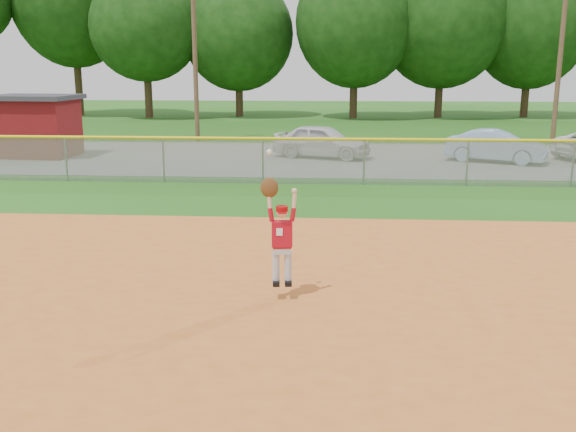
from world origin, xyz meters
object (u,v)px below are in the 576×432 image
(utility_shed, at_px, (36,126))
(ballplayer, at_px, (280,232))
(car_white_a, at_px, (322,141))
(car_blue, at_px, (496,146))

(utility_shed, height_order, ballplayer, utility_shed)
(utility_shed, bearing_deg, ballplayer, -54.55)
(ballplayer, bearing_deg, car_white_a, 88.45)
(car_white_a, bearing_deg, car_blue, -77.71)
(car_white_a, relative_size, ballplayer, 1.80)
(ballplayer, bearing_deg, utility_shed, 125.45)
(utility_shed, relative_size, ballplayer, 1.62)
(car_white_a, distance_m, ballplayer, 16.85)
(car_white_a, distance_m, car_blue, 7.03)
(car_blue, relative_size, ballplayer, 1.72)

